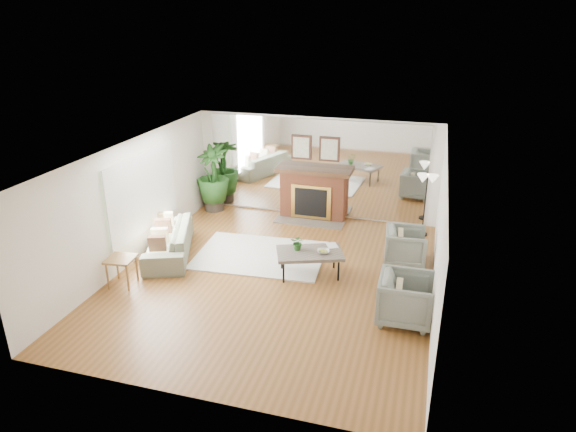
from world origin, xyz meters
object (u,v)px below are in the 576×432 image
(fireplace, at_px, (313,193))
(armchair_front, at_px, (406,299))
(sofa, at_px, (168,241))
(floor_lamp, at_px, (427,184))
(coffee_table, at_px, (310,254))
(armchair_back, at_px, (406,246))
(potted_ficus, at_px, (213,176))
(side_table, at_px, (121,262))

(fireplace, relative_size, armchair_front, 2.27)
(sofa, distance_m, floor_lamp, 5.82)
(coffee_table, height_order, armchair_back, armchair_back)
(fireplace, bearing_deg, coffee_table, -77.60)
(coffee_table, bearing_deg, armchair_back, 31.03)
(fireplace, distance_m, floor_lamp, 2.78)
(coffee_table, relative_size, floor_lamp, 0.99)
(armchair_front, xyz_separation_m, potted_ficus, (-5.16, 3.91, 0.51))
(armchair_back, height_order, side_table, armchair_back)
(armchair_front, height_order, side_table, armchair_front)
(side_table, relative_size, potted_ficus, 0.33)
(armchair_front, distance_m, potted_ficus, 6.49)
(coffee_table, bearing_deg, fireplace, 102.40)
(armchair_back, relative_size, armchair_front, 0.91)
(fireplace, bearing_deg, side_table, -121.56)
(coffee_table, relative_size, side_table, 2.56)
(sofa, relative_size, side_table, 3.83)
(fireplace, relative_size, sofa, 0.95)
(sofa, height_order, floor_lamp, floor_lamp)
(fireplace, relative_size, side_table, 3.63)
(armchair_front, distance_m, side_table, 5.21)
(coffee_table, bearing_deg, floor_lamp, 52.10)
(coffee_table, distance_m, side_table, 3.57)
(coffee_table, height_order, armchair_front, armchair_front)
(fireplace, relative_size, coffee_table, 1.42)
(fireplace, bearing_deg, sofa, -130.37)
(armchair_front, height_order, potted_ficus, potted_ficus)
(fireplace, xyz_separation_m, armchair_back, (2.41, -1.90, -0.28))
(potted_ficus, bearing_deg, side_table, -90.69)
(armchair_front, bearing_deg, side_table, 92.22)
(sofa, bearing_deg, side_table, -29.24)
(armchair_back, distance_m, potted_ficus, 5.33)
(fireplace, height_order, potted_ficus, fireplace)
(coffee_table, distance_m, armchair_back, 2.05)
(coffee_table, height_order, side_table, side_table)
(coffee_table, xyz_separation_m, sofa, (-3.10, 0.08, -0.15))
(armchair_back, xyz_separation_m, side_table, (-5.06, -2.41, 0.10))
(sofa, relative_size, armchair_back, 2.63)
(floor_lamp, bearing_deg, sofa, -153.63)
(potted_ficus, bearing_deg, coffee_table, -40.75)
(armchair_back, bearing_deg, floor_lamp, -15.04)
(sofa, bearing_deg, potted_ficus, 161.86)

